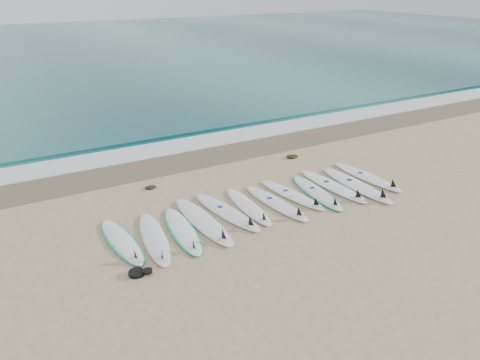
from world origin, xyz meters
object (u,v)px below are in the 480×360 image
surfboard_6 (277,203)px  leash_coil (139,273)px  surfboard_11 (369,177)px  surfboard_0 (122,242)px

surfboard_6 → leash_coil: 4.32m
surfboard_6 → surfboard_11: size_ratio=0.97×
surfboard_11 → leash_coil: surfboard_11 is taller
surfboard_11 → leash_coil: bearing=-172.8°
surfboard_0 → surfboard_11: bearing=-3.2°
surfboard_0 → surfboard_6: size_ratio=0.93×
surfboard_6 → leash_coil: (-4.14, -1.23, -0.01)m
surfboard_0 → surfboard_11: (7.41, -0.00, 0.01)m
leash_coil → surfboard_0: bearing=87.7°
surfboard_0 → leash_coil: 1.35m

